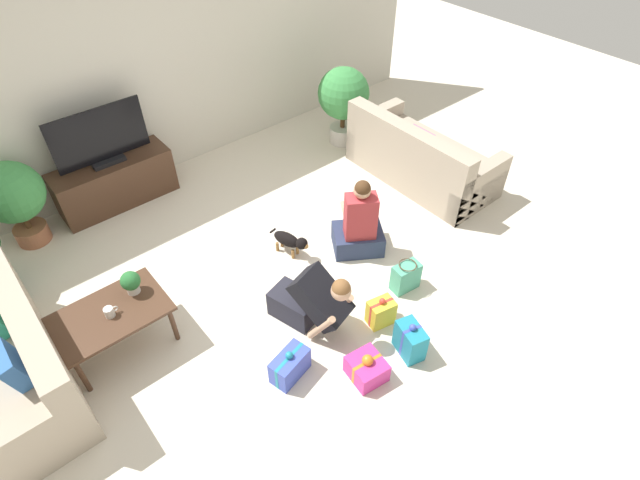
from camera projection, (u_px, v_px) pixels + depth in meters
The scene contains 19 objects.
ground_plane at pixel (283, 284), 5.04m from camera, with size 16.00×16.00×0.00m, color beige.
wall_back at pixel (138, 74), 5.63m from camera, with size 8.40×0.06×2.60m.
sofa_left at pixel (3, 366), 4.00m from camera, with size 0.89×1.85×0.83m.
sofa_right at pixel (420, 159), 6.17m from camera, with size 0.89×1.85×0.83m.
coffee_table at pixel (111, 317), 4.23m from camera, with size 0.93×0.62×0.45m.
tv_console at pixel (115, 182), 5.84m from camera, with size 1.33×0.45×0.56m.
tv at pixel (101, 140), 5.45m from camera, with size 1.04×0.20×0.65m.
potted_plant_corner_right at pixel (343, 97), 6.56m from camera, with size 0.68×0.68×1.06m.
potted_plant_back_left at pixel (13, 196), 5.10m from camera, with size 0.64×0.64×0.98m.
person_kneeling at pixel (311, 301), 4.45m from camera, with size 0.51×0.84×0.78m.
person_sitting at pixel (359, 226), 5.20m from camera, with size 0.65×0.62×0.93m.
dog at pixel (290, 241), 5.24m from camera, with size 0.23×0.48×0.29m.
gift_box_a at pixel (290, 365), 4.20m from camera, with size 0.38×0.26×0.31m.
gift_box_b at pixel (367, 368), 4.20m from camera, with size 0.32×0.34×0.27m.
gift_box_c at pixel (381, 312), 4.60m from camera, with size 0.27×0.21×0.32m.
gift_box_d at pixel (410, 340), 4.34m from camera, with size 0.25×0.32×0.38m.
gift_bag_a at pixel (406, 277), 4.90m from camera, with size 0.29×0.20×0.33m.
mug at pixel (110, 312), 4.14m from camera, with size 0.12×0.08×0.09m.
tabletop_plant at pixel (131, 282), 4.29m from camera, with size 0.17×0.17×0.22m.
Camera 1 is at (-1.88, -2.84, 3.76)m, focal length 28.00 mm.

